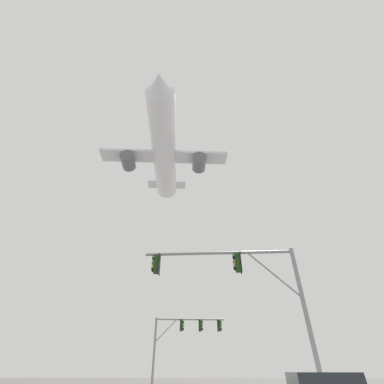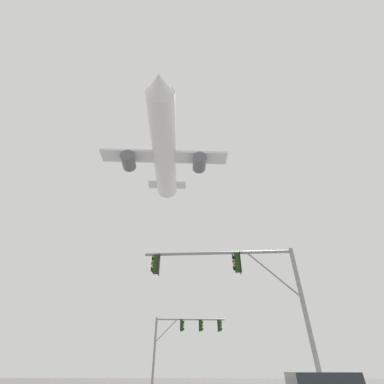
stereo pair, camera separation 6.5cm
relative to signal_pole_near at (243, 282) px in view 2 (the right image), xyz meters
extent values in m
cylinder|color=gray|center=(2.56, 0.06, -1.75)|extent=(0.20, 0.20, 6.73)
cylinder|color=gray|center=(-1.16, -0.03, 1.47)|extent=(7.43, 0.34, 0.15)
cylinder|color=gray|center=(1.44, 0.04, 0.36)|extent=(2.29, 0.14, 2.26)
cube|color=#193814|center=(-4.28, -0.11, 0.94)|extent=(0.27, 0.33, 0.90)
cylinder|color=#193814|center=(-4.28, -0.11, 1.45)|extent=(0.05, 0.05, 0.12)
cube|color=black|center=(-4.14, -0.10, 0.94)|extent=(0.04, 0.46, 1.04)
sphere|color=black|center=(-4.42, -0.11, 1.21)|extent=(0.20, 0.20, 0.20)
cylinder|color=#193814|center=(-4.49, -0.11, 1.27)|extent=(0.05, 0.21, 0.21)
sphere|color=orange|center=(-4.42, -0.11, 0.93)|extent=(0.20, 0.20, 0.20)
cylinder|color=#193814|center=(-4.49, -0.11, 0.99)|extent=(0.05, 0.21, 0.21)
sphere|color=black|center=(-4.42, -0.11, 0.65)|extent=(0.20, 0.20, 0.20)
cylinder|color=#193814|center=(-4.49, -0.11, 0.71)|extent=(0.05, 0.21, 0.21)
cube|color=#193814|center=(-0.19, 0.00, 0.94)|extent=(0.27, 0.33, 0.90)
cylinder|color=#193814|center=(-0.19, 0.00, 1.45)|extent=(0.05, 0.05, 0.12)
cube|color=black|center=(-0.05, 0.00, 0.94)|extent=(0.04, 0.46, 1.04)
sphere|color=black|center=(-0.34, -0.01, 1.21)|extent=(0.20, 0.20, 0.20)
cylinder|color=#193814|center=(-0.40, -0.01, 1.27)|extent=(0.05, 0.21, 0.21)
sphere|color=orange|center=(-0.34, -0.01, 0.93)|extent=(0.20, 0.20, 0.20)
cylinder|color=#193814|center=(-0.40, -0.01, 0.99)|extent=(0.05, 0.21, 0.21)
sphere|color=black|center=(-0.34, -0.01, 0.65)|extent=(0.20, 0.20, 0.20)
cylinder|color=#193814|center=(-0.40, -0.01, 0.71)|extent=(0.05, 0.21, 0.21)
cylinder|color=gray|center=(-6.96, 13.60, -2.23)|extent=(0.20, 0.20, 5.76)
cylinder|color=gray|center=(-3.78, 13.98, 0.50)|extent=(6.37, 0.91, 0.15)
cylinder|color=gray|center=(-6.00, 13.71, -0.43)|extent=(1.97, 0.31, 1.92)
cube|color=#193814|center=(-1.11, 14.30, -0.02)|extent=(0.30, 0.35, 0.90)
cylinder|color=#193814|center=(-1.11, 14.30, 0.49)|extent=(0.05, 0.05, 0.12)
cube|color=black|center=(-1.25, 14.28, -0.02)|extent=(0.08, 0.46, 1.04)
sphere|color=black|center=(-0.97, 14.31, 0.25)|extent=(0.20, 0.20, 0.20)
cylinder|color=#193814|center=(-0.91, 14.32, 0.31)|extent=(0.06, 0.21, 0.21)
sphere|color=orange|center=(-0.97, 14.31, -0.03)|extent=(0.20, 0.20, 0.20)
cylinder|color=#193814|center=(-0.91, 14.32, 0.03)|extent=(0.06, 0.21, 0.21)
sphere|color=black|center=(-0.97, 14.31, -0.31)|extent=(0.20, 0.20, 0.20)
cylinder|color=#193814|center=(-0.91, 14.32, -0.25)|extent=(0.06, 0.21, 0.21)
cube|color=#193814|center=(-2.86, 14.09, -0.02)|extent=(0.30, 0.35, 0.90)
cylinder|color=#193814|center=(-2.86, 14.09, 0.49)|extent=(0.05, 0.05, 0.12)
cube|color=black|center=(-3.00, 14.07, -0.02)|extent=(0.08, 0.46, 1.04)
sphere|color=black|center=(-2.72, 14.10, 0.25)|extent=(0.20, 0.20, 0.20)
cylinder|color=#193814|center=(-2.65, 14.11, 0.31)|extent=(0.06, 0.21, 0.21)
sphere|color=orange|center=(-2.72, 14.10, -0.03)|extent=(0.20, 0.20, 0.20)
cylinder|color=#193814|center=(-2.65, 14.11, 0.03)|extent=(0.06, 0.21, 0.21)
sphere|color=black|center=(-2.72, 14.10, -0.31)|extent=(0.20, 0.20, 0.20)
cylinder|color=#193814|center=(-2.65, 14.11, -0.25)|extent=(0.06, 0.21, 0.21)
cube|color=#193814|center=(-4.61, 13.88, -0.02)|extent=(0.30, 0.35, 0.90)
cylinder|color=#193814|center=(-4.61, 13.88, 0.49)|extent=(0.05, 0.05, 0.12)
cube|color=black|center=(-4.75, 13.86, -0.02)|extent=(0.08, 0.46, 1.04)
sphere|color=black|center=(-4.46, 13.90, 0.25)|extent=(0.20, 0.20, 0.20)
cylinder|color=#193814|center=(-4.40, 13.90, 0.31)|extent=(0.06, 0.21, 0.21)
sphere|color=orange|center=(-4.46, 13.90, -0.03)|extent=(0.20, 0.20, 0.20)
cylinder|color=#193814|center=(-4.40, 13.90, 0.03)|extent=(0.06, 0.21, 0.21)
sphere|color=black|center=(-4.46, 13.90, -0.31)|extent=(0.20, 0.20, 0.20)
cylinder|color=#193814|center=(-4.40, 13.90, -0.25)|extent=(0.06, 0.21, 0.21)
cylinder|color=white|center=(-9.00, 19.67, 28.13)|extent=(6.91, 23.61, 4.14)
cone|color=white|center=(-7.44, 6.84, 28.13)|extent=(4.25, 3.30, 3.93)
cone|color=white|center=(-10.54, 32.38, 28.13)|extent=(3.80, 2.99, 3.52)
cube|color=silver|center=(-9.08, 20.32, 27.51)|extent=(22.17, 5.47, 0.47)
cylinder|color=#595B60|center=(-2.97, 21.06, 26.27)|extent=(2.68, 3.36, 2.33)
cylinder|color=#595B60|center=(-15.19, 19.57, 26.27)|extent=(2.68, 3.36, 2.33)
cube|color=#0C5933|center=(-10.21, 29.69, 30.46)|extent=(0.74, 3.63, 4.91)
cube|color=silver|center=(-10.24, 29.94, 28.52)|extent=(7.98, 3.24, 0.26)
camera|label=1|loc=(-1.44, -12.66, -3.48)|focal=24.04mm
camera|label=2|loc=(-1.38, -12.65, -3.48)|focal=24.04mm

